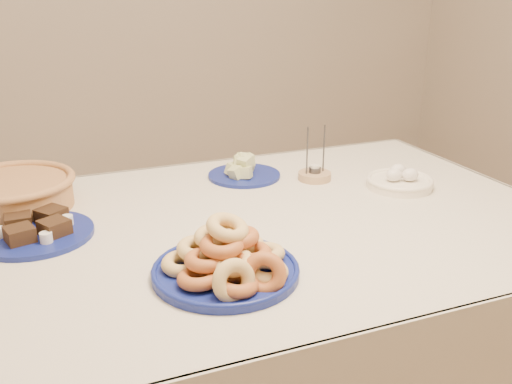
{
  "coord_description": "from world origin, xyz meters",
  "views": [
    {
      "loc": [
        -0.5,
        -1.29,
        1.35
      ],
      "look_at": [
        0.0,
        -0.05,
        0.85
      ],
      "focal_mm": 40.0,
      "sensor_mm": 36.0,
      "label": 1
    }
  ],
  "objects_px": {
    "melon_plate": "(243,170)",
    "egg_bowl": "(400,181)",
    "brownie_plate": "(36,231)",
    "candle_holder": "(315,175)",
    "dining_table": "(249,257)",
    "wicker_basket": "(12,192)",
    "donut_platter": "(227,261)"
  },
  "relations": [
    {
      "from": "melon_plate",
      "to": "egg_bowl",
      "type": "relative_size",
      "value": 1.1
    },
    {
      "from": "brownie_plate",
      "to": "egg_bowl",
      "type": "height_order",
      "value": "egg_bowl"
    },
    {
      "from": "candle_holder",
      "to": "egg_bowl",
      "type": "xyz_separation_m",
      "value": [
        0.21,
        -0.16,
        0.0
      ]
    },
    {
      "from": "candle_holder",
      "to": "melon_plate",
      "type": "bearing_deg",
      "value": 152.3
    },
    {
      "from": "melon_plate",
      "to": "candle_holder",
      "type": "height_order",
      "value": "candle_holder"
    },
    {
      "from": "dining_table",
      "to": "wicker_basket",
      "type": "distance_m",
      "value": 0.68
    },
    {
      "from": "dining_table",
      "to": "donut_platter",
      "type": "bearing_deg",
      "value": -120.09
    },
    {
      "from": "melon_plate",
      "to": "egg_bowl",
      "type": "distance_m",
      "value": 0.49
    },
    {
      "from": "dining_table",
      "to": "candle_holder",
      "type": "xyz_separation_m",
      "value": [
        0.32,
        0.23,
        0.12
      ]
    },
    {
      "from": "donut_platter",
      "to": "egg_bowl",
      "type": "height_order",
      "value": "donut_platter"
    },
    {
      "from": "melon_plate",
      "to": "candle_holder",
      "type": "distance_m",
      "value": 0.23
    },
    {
      "from": "dining_table",
      "to": "donut_platter",
      "type": "xyz_separation_m",
      "value": [
        -0.15,
        -0.26,
        0.14
      ]
    },
    {
      "from": "wicker_basket",
      "to": "egg_bowl",
      "type": "xyz_separation_m",
      "value": [
        1.1,
        -0.26,
        -0.03
      ]
    },
    {
      "from": "donut_platter",
      "to": "brownie_plate",
      "type": "relative_size",
      "value": 0.93
    },
    {
      "from": "dining_table",
      "to": "donut_platter",
      "type": "distance_m",
      "value": 0.34
    },
    {
      "from": "melon_plate",
      "to": "wicker_basket",
      "type": "xyz_separation_m",
      "value": [
        -0.69,
        -0.01,
        0.02
      ]
    },
    {
      "from": "donut_platter",
      "to": "candle_holder",
      "type": "height_order",
      "value": "candle_holder"
    },
    {
      "from": "dining_table",
      "to": "melon_plate",
      "type": "height_order",
      "value": "melon_plate"
    },
    {
      "from": "brownie_plate",
      "to": "egg_bowl",
      "type": "distance_m",
      "value": 1.05
    },
    {
      "from": "dining_table",
      "to": "brownie_plate",
      "type": "bearing_deg",
      "value": 168.35
    },
    {
      "from": "donut_platter",
      "to": "brownie_plate",
      "type": "xyz_separation_m",
      "value": [
        -0.37,
        0.37,
        -0.02
      ]
    },
    {
      "from": "donut_platter",
      "to": "melon_plate",
      "type": "distance_m",
      "value": 0.66
    },
    {
      "from": "donut_platter",
      "to": "melon_plate",
      "type": "height_order",
      "value": "donut_platter"
    },
    {
      "from": "wicker_basket",
      "to": "donut_platter",
      "type": "bearing_deg",
      "value": -54.45
    },
    {
      "from": "candle_holder",
      "to": "egg_bowl",
      "type": "bearing_deg",
      "value": -38.47
    },
    {
      "from": "dining_table",
      "to": "melon_plate",
      "type": "bearing_deg",
      "value": 71.54
    },
    {
      "from": "brownie_plate",
      "to": "candle_holder",
      "type": "relative_size",
      "value": 2.03
    },
    {
      "from": "wicker_basket",
      "to": "candle_holder",
      "type": "height_order",
      "value": "candle_holder"
    },
    {
      "from": "dining_table",
      "to": "donut_platter",
      "type": "height_order",
      "value": "donut_platter"
    },
    {
      "from": "wicker_basket",
      "to": "egg_bowl",
      "type": "distance_m",
      "value": 1.13
    },
    {
      "from": "melon_plate",
      "to": "candle_holder",
      "type": "bearing_deg",
      "value": -27.7
    },
    {
      "from": "dining_table",
      "to": "egg_bowl",
      "type": "xyz_separation_m",
      "value": [
        0.52,
        0.07,
        0.13
      ]
    }
  ]
}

